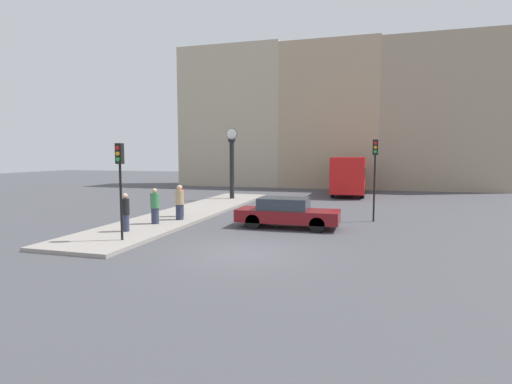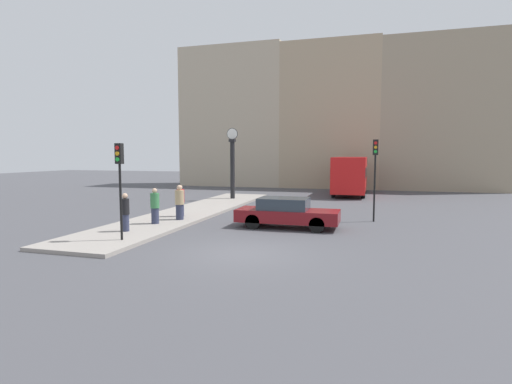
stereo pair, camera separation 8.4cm
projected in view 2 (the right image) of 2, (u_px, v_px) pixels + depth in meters
ground_plane at (243, 253)px, 13.57m from camera, size 120.00×120.00×0.00m
sidewalk_corner at (193, 212)px, 22.89m from camera, size 3.45×20.18×0.15m
building_row at (331, 117)px, 40.55m from camera, size 31.80×5.00×14.60m
sedan_car at (287, 213)px, 18.19m from camera, size 4.64×1.70×1.37m
bus_distant at (350, 174)px, 33.04m from camera, size 2.55×7.78×3.14m
traffic_light_near at (120, 171)px, 14.74m from camera, size 0.26×0.24×3.61m
traffic_light_far at (375, 163)px, 19.66m from camera, size 0.26×0.24×4.08m
street_clock at (232, 164)px, 29.02m from camera, size 0.82×0.43×5.10m
pedestrian_tan_coat at (180, 203)px, 19.61m from camera, size 0.44×0.44×1.71m
pedestrian_black_jacket at (125, 212)px, 16.59m from camera, size 0.33×0.33×1.60m
pedestrian_green_hoodie at (155, 206)px, 18.45m from camera, size 0.41×0.41×1.65m
pedestrian_red_top at (181, 201)px, 20.63m from camera, size 0.40×0.40×1.62m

